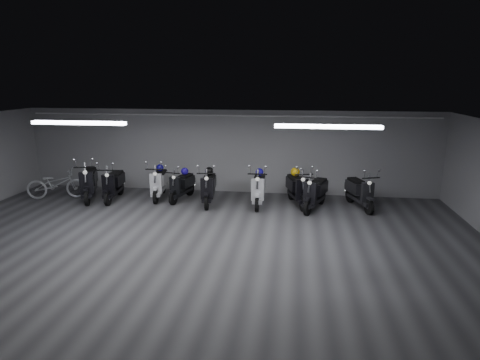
# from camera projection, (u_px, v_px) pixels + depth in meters

# --- Properties ---
(floor) EXTENTS (14.00, 10.00, 0.01)m
(floor) POSITION_uv_depth(u_px,v_px,m) (191.00, 250.00, 9.19)
(floor) COLOR #3A3A3D
(floor) RESTS_ON ground
(ceiling) EXTENTS (14.00, 10.00, 0.01)m
(ceiling) POSITION_uv_depth(u_px,v_px,m) (187.00, 127.00, 8.51)
(ceiling) COLOR gray
(ceiling) RESTS_ON ground
(back_wall) EXTENTS (14.00, 0.01, 2.80)m
(back_wall) POSITION_uv_depth(u_px,v_px,m) (227.00, 151.00, 13.66)
(back_wall) COLOR gray
(back_wall) RESTS_ON ground
(front_wall) EXTENTS (14.00, 0.01, 2.80)m
(front_wall) POSITION_uv_depth(u_px,v_px,m) (61.00, 323.00, 4.04)
(front_wall) COLOR gray
(front_wall) RESTS_ON ground
(fluor_strip_left) EXTENTS (2.40, 0.18, 0.08)m
(fluor_strip_left) POSITION_uv_depth(u_px,v_px,m) (79.00, 123.00, 9.88)
(fluor_strip_left) COLOR white
(fluor_strip_left) RESTS_ON ceiling
(fluor_strip_right) EXTENTS (2.40, 0.18, 0.08)m
(fluor_strip_right) POSITION_uv_depth(u_px,v_px,m) (328.00, 127.00, 9.09)
(fluor_strip_right) COLOR white
(fluor_strip_right) RESTS_ON ceiling
(conduit) EXTENTS (13.60, 0.05, 0.05)m
(conduit) POSITION_uv_depth(u_px,v_px,m) (226.00, 115.00, 13.28)
(conduit) COLOR white
(conduit) RESTS_ON back_wall
(scooter_0) EXTENTS (1.34, 2.12, 1.50)m
(scooter_0) POSITION_uv_depth(u_px,v_px,m) (88.00, 177.00, 12.86)
(scooter_0) COLOR black
(scooter_0) RESTS_ON floor
(scooter_1) EXTENTS (0.82, 1.91, 1.37)m
(scooter_1) POSITION_uv_depth(u_px,v_px,m) (113.00, 179.00, 12.84)
(scooter_1) COLOR black
(scooter_1) RESTS_ON floor
(scooter_2) EXTENTS (0.84, 1.89, 1.36)m
(scooter_2) POSITION_uv_depth(u_px,v_px,m) (159.00, 178.00, 13.02)
(scooter_2) COLOR silver
(scooter_2) RESTS_ON floor
(scooter_3) EXTENTS (0.92, 1.76, 1.25)m
(scooter_3) POSITION_uv_depth(u_px,v_px,m) (182.00, 181.00, 12.86)
(scooter_3) COLOR black
(scooter_3) RESTS_ON floor
(scooter_5) EXTENTS (0.80, 1.90, 1.38)m
(scooter_5) POSITION_uv_depth(u_px,v_px,m) (209.00, 182.00, 12.43)
(scooter_5) COLOR black
(scooter_5) RESTS_ON floor
(scooter_6) EXTENTS (0.65, 1.89, 1.40)m
(scooter_6) POSITION_uv_depth(u_px,v_px,m) (259.00, 183.00, 12.28)
(scooter_6) COLOR silver
(scooter_6) RESTS_ON floor
(scooter_7) EXTENTS (1.13, 1.95, 1.38)m
(scooter_7) POSITION_uv_depth(u_px,v_px,m) (297.00, 184.00, 12.29)
(scooter_7) COLOR black
(scooter_7) RESTS_ON floor
(scooter_8) EXTENTS (1.25, 1.94, 1.37)m
(scooter_8) POSITION_uv_depth(u_px,v_px,m) (315.00, 187.00, 11.87)
(scooter_8) COLOR black
(scooter_8) RESTS_ON floor
(scooter_9) EXTENTS (1.14, 1.89, 1.33)m
(scooter_9) POSITION_uv_depth(u_px,v_px,m) (360.00, 187.00, 12.01)
(scooter_9) COLOR black
(scooter_9) RESTS_ON floor
(bicycle) EXTENTS (1.93, 1.13, 1.18)m
(bicycle) POSITION_uv_depth(u_px,v_px,m) (56.00, 181.00, 13.05)
(bicycle) COLOR silver
(bicycle) RESTS_ON floor
(helmet_0) EXTENTS (0.24, 0.24, 0.24)m
(helmet_0) POSITION_uv_depth(u_px,v_px,m) (260.00, 172.00, 12.46)
(helmet_0) COLOR #180D98
(helmet_0) RESTS_ON scooter_6
(helmet_1) EXTENTS (0.27, 0.27, 0.27)m
(helmet_1) POSITION_uv_depth(u_px,v_px,m) (209.00, 171.00, 12.60)
(helmet_1) COLOR black
(helmet_1) RESTS_ON scooter_5
(helmet_2) EXTENTS (0.29, 0.29, 0.29)m
(helmet_2) POSITION_uv_depth(u_px,v_px,m) (295.00, 172.00, 12.46)
(helmet_2) COLOR #E2AB0D
(helmet_2) RESTS_ON scooter_7
(helmet_3) EXTENTS (0.24, 0.24, 0.24)m
(helmet_3) POSITION_uv_depth(u_px,v_px,m) (185.00, 171.00, 13.00)
(helmet_3) COLOR #1F0D99
(helmet_3) RESTS_ON scooter_3
(helmet_4) EXTENTS (0.24, 0.24, 0.24)m
(helmet_4) POSITION_uv_depth(u_px,v_px,m) (160.00, 168.00, 13.20)
(helmet_4) COLOR #120B80
(helmet_4) RESTS_ON scooter_2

